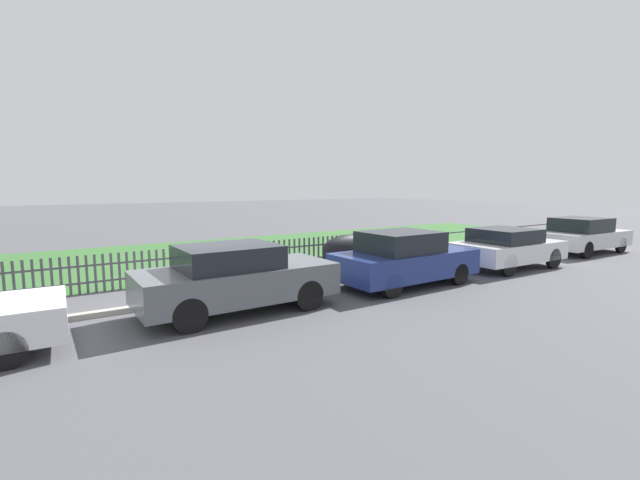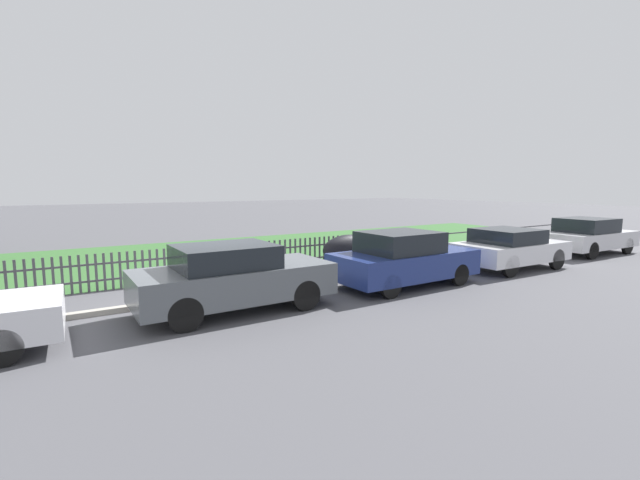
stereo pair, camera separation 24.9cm
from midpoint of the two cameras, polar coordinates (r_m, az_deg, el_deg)
The scene contains 9 objects.
ground_plane at distance 10.44m, azimuth -15.04°, elevation -7.88°, with size 120.00×120.00×0.00m, color #4C4C51.
kerb_stone at distance 10.52m, azimuth -15.23°, elevation -7.44°, with size 42.67×0.20×0.12m, color #9E998E.
grass_strip at distance 16.85m, azimuth -22.26°, elevation -2.41°, with size 42.67×8.72×0.01m, color #33602D.
park_fence at distance 12.59m, azimuth -18.55°, elevation -3.16°, with size 42.67×0.05×0.97m.
parked_car_navy_estate at distance 9.33m, azimuth -11.94°, elevation -4.89°, with size 4.18×1.80×1.45m.
parked_car_red_compact at distance 11.72m, azimuth 10.53°, elevation -2.43°, with size 4.03×1.84×1.47m.
parked_car_white_van at distance 15.14m, azimuth 23.23°, elevation -0.90°, with size 3.81×1.98×1.31m.
parked_car_grey_coupe at distance 19.94m, azimuth 31.25°, elevation 0.57°, with size 4.13×1.97×1.41m.
covered_motorcycle at distance 13.93m, azimuth 3.17°, elevation -1.08°, with size 1.97×0.89×1.10m.
Camera 1 is at (-3.19, -9.54, 2.69)m, focal length 24.00 mm.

